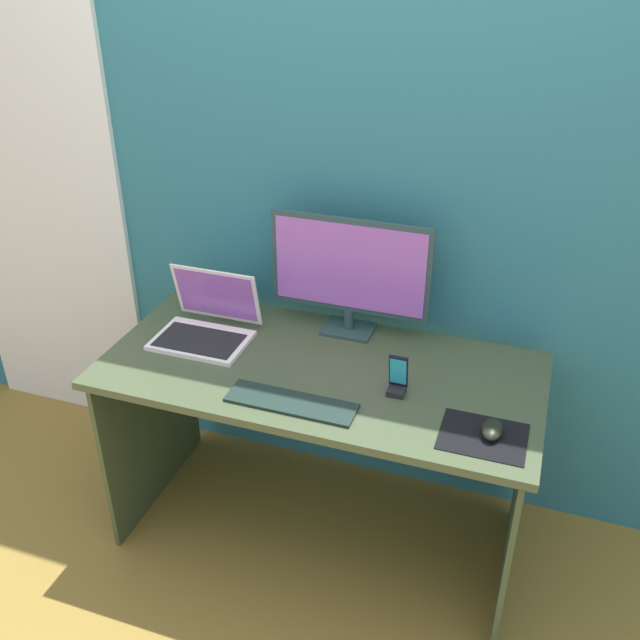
{
  "coord_description": "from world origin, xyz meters",
  "views": [
    {
      "loc": [
        0.64,
        -1.86,
        2.06
      ],
      "look_at": [
        0.01,
        -0.02,
        0.95
      ],
      "focal_mm": 39.6,
      "sensor_mm": 36.0,
      "label": 1
    }
  ],
  "objects_px": {
    "fishbowl": "(233,295)",
    "keyboard_external": "(291,403)",
    "laptop": "(206,325)",
    "phone_in_dock": "(398,380)",
    "monitor": "(350,271)",
    "mouse": "(492,430)"
  },
  "relations": [
    {
      "from": "monitor",
      "to": "mouse",
      "type": "distance_m",
      "value": 0.75
    },
    {
      "from": "monitor",
      "to": "mouse",
      "type": "xyz_separation_m",
      "value": [
        0.57,
        -0.44,
        -0.22
      ]
    },
    {
      "from": "laptop",
      "to": "fishbowl",
      "type": "xyz_separation_m",
      "value": [
        0.01,
        0.2,
        0.02
      ]
    },
    {
      "from": "monitor",
      "to": "laptop",
      "type": "distance_m",
      "value": 0.54
    },
    {
      "from": "laptop",
      "to": "phone_in_dock",
      "type": "relative_size",
      "value": 2.37
    },
    {
      "from": "laptop",
      "to": "phone_in_dock",
      "type": "height_order",
      "value": "laptop"
    },
    {
      "from": "mouse",
      "to": "laptop",
      "type": "bearing_deg",
      "value": 167.79
    },
    {
      "from": "monitor",
      "to": "fishbowl",
      "type": "relative_size",
      "value": 3.78
    },
    {
      "from": "monitor",
      "to": "phone_in_dock",
      "type": "xyz_separation_m",
      "value": [
        0.26,
        -0.32,
        -0.19
      ]
    },
    {
      "from": "fishbowl",
      "to": "mouse",
      "type": "distance_m",
      "value": 1.11
    },
    {
      "from": "mouse",
      "to": "phone_in_dock",
      "type": "bearing_deg",
      "value": 159.81
    },
    {
      "from": "laptop",
      "to": "fishbowl",
      "type": "height_order",
      "value": "laptop"
    },
    {
      "from": "monitor",
      "to": "fishbowl",
      "type": "height_order",
      "value": "monitor"
    },
    {
      "from": "monitor",
      "to": "fishbowl",
      "type": "distance_m",
      "value": 0.48
    },
    {
      "from": "fishbowl",
      "to": "phone_in_dock",
      "type": "relative_size",
      "value": 1.09
    },
    {
      "from": "keyboard_external",
      "to": "phone_in_dock",
      "type": "distance_m",
      "value": 0.34
    },
    {
      "from": "laptop",
      "to": "keyboard_external",
      "type": "distance_m",
      "value": 0.52
    },
    {
      "from": "laptop",
      "to": "fishbowl",
      "type": "distance_m",
      "value": 0.2
    },
    {
      "from": "fishbowl",
      "to": "phone_in_dock",
      "type": "bearing_deg",
      "value": -23.71
    },
    {
      "from": "fishbowl",
      "to": "keyboard_external",
      "type": "height_order",
      "value": "fishbowl"
    },
    {
      "from": "monitor",
      "to": "keyboard_external",
      "type": "xyz_separation_m",
      "value": [
        -0.04,
        -0.48,
        -0.23
      ]
    },
    {
      "from": "laptop",
      "to": "fishbowl",
      "type": "bearing_deg",
      "value": 85.84
    }
  ]
}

